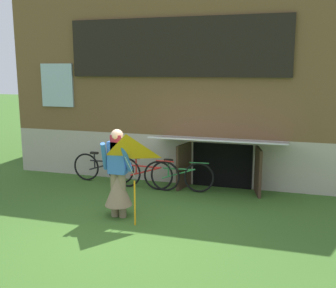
% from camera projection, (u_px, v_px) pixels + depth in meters
% --- Properties ---
extents(ground_plane, '(60.00, 60.00, 0.00)m').
position_uv_depth(ground_plane, '(129.00, 229.00, 7.11)').
color(ground_plane, '#386023').
extents(log_house, '(8.79, 6.39, 5.08)m').
position_uv_depth(log_house, '(200.00, 76.00, 11.93)').
color(log_house, '#ADA393').
rests_on(log_house, ground_plane).
extents(person, '(0.61, 0.53, 1.69)m').
position_uv_depth(person, '(118.00, 181.00, 7.55)').
color(person, '#7F6B51').
rests_on(person, ground_plane).
extents(kite, '(0.82, 0.75, 1.62)m').
position_uv_depth(kite, '(126.00, 155.00, 6.88)').
color(kite, orange).
rests_on(kite, ground_plane).
extents(bicycle_green, '(1.63, 0.21, 0.74)m').
position_uv_depth(bicycle_green, '(178.00, 176.00, 9.21)').
color(bicycle_green, black).
rests_on(bicycle_green, ground_plane).
extents(bicycle_red, '(1.67, 0.13, 0.76)m').
position_uv_depth(bicycle_red, '(146.00, 173.00, 9.38)').
color(bicycle_red, black).
rests_on(bicycle_red, ground_plane).
extents(bicycle_black, '(1.64, 0.08, 0.75)m').
position_uv_depth(bicycle_black, '(103.00, 168.00, 9.95)').
color(bicycle_black, black).
rests_on(bicycle_black, ground_plane).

